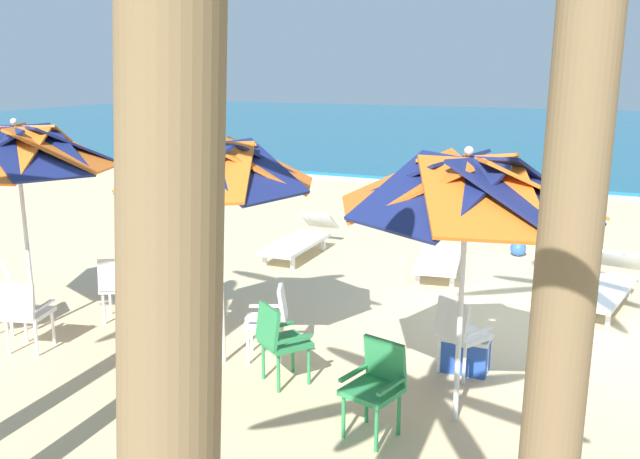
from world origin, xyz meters
TOP-DOWN VIEW (x-y plane):
  - ground_plane at (0.00, 0.00)m, footprint 80.00×80.00m
  - sea at (0.00, 27.90)m, footprint 80.00×36.00m
  - surf_foam at (0.00, 9.60)m, footprint 80.00×0.70m
  - beach_umbrella_0 at (-0.40, -2.89)m, footprint 2.30×2.30m
  - plastic_chair_0 at (-1.01, -3.40)m, footprint 0.54×0.57m
  - plastic_chair_1 at (-0.58, -1.94)m, footprint 0.61×0.62m
  - beach_umbrella_1 at (-3.05, -2.66)m, footprint 2.13×2.13m
  - plastic_chair_2 at (-3.68, -2.14)m, footprint 0.63×0.63m
  - plastic_chair_3 at (-2.61, -2.35)m, footprint 0.60×0.58m
  - plastic_chair_4 at (-2.24, -2.87)m, footprint 0.62×0.63m
  - beach_umbrella_2 at (-5.72, -2.78)m, footprint 2.34×2.34m
  - plastic_chair_6 at (-5.27, -3.32)m, footprint 0.54×0.56m
  - plastic_chair_7 at (-4.94, -2.12)m, footprint 0.60×0.61m
  - sun_lounger_0 at (0.78, 1.07)m, footprint 1.03×2.23m
  - sun_lounger_1 at (-1.67, 1.72)m, footprint 0.94×2.21m
  - sun_lounger_2 at (-4.14, 1.65)m, footprint 0.65×2.15m
  - palm_tree_0 at (-0.58, -6.90)m, footprint 3.02×2.97m
  - cooler_box at (-0.54, -1.79)m, footprint 0.50×0.34m
  - beach_ball at (-0.62, 3.10)m, footprint 0.27×0.27m
  - beachgoer_seated at (-3.68, 7.39)m, footprint 0.30×0.93m

SIDE VIEW (x-z plane):
  - ground_plane at x=0.00m, z-range 0.00..0.00m
  - surf_foam at x=0.00m, z-range 0.00..0.01m
  - sea at x=0.00m, z-range 0.00..0.10m
  - beach_ball at x=-0.62m, z-range 0.00..0.27m
  - cooler_box at x=-0.54m, z-range 0.00..0.40m
  - sun_lounger_0 at x=0.78m, z-range -0.03..0.59m
  - sun_lounger_1 at x=-1.67m, z-range -0.03..0.59m
  - sun_lounger_2 at x=-4.14m, z-range -0.03..0.59m
  - beachgoer_seated at x=-3.68m, z-range -0.17..0.75m
  - plastic_chair_0 at x=-1.01m, z-range 0.06..0.93m
  - plastic_chair_1 at x=-0.58m, z-range 0.06..0.93m
  - plastic_chair_2 at x=-3.68m, z-range 0.06..0.93m
  - plastic_chair_3 at x=-2.61m, z-range 0.06..0.93m
  - plastic_chair_4 at x=-2.24m, z-range 0.06..0.93m
  - plastic_chair_6 at x=-5.27m, z-range 0.06..0.93m
  - plastic_chair_7 at x=-4.94m, z-range 0.06..0.93m
  - beach_umbrella_1 at x=-3.05m, z-range 0.91..3.46m
  - beach_umbrella_0 at x=-0.40m, z-range 0.92..3.48m
  - beach_umbrella_2 at x=-5.72m, z-range 0.94..3.57m
  - palm_tree_0 at x=-0.58m, z-range 0.54..4.63m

